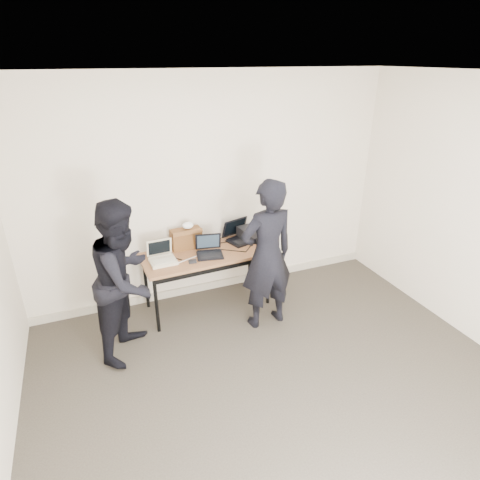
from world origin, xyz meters
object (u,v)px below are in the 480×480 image
desk (207,258)px  equipment_box (250,233)px  person_typist (267,256)px  laptop_beige (162,258)px  leather_satchel (186,238)px  person_observer (125,279)px  laptop_right (240,236)px  laptop_center (209,250)px

desk → equipment_box: (0.63, 0.19, 0.14)m
person_typist → laptop_beige: bearing=-33.4°
leather_satchel → person_observer: (-0.80, -0.68, -0.02)m
laptop_beige → laptop_right: 1.04m
desk → laptop_right: size_ratio=3.55×
laptop_right → equipment_box: 0.14m
laptop_right → equipment_box: size_ratio=1.60×
desk → person_typist: (0.50, -0.56, 0.20)m
person_typist → person_observer: person_typist is taller
laptop_right → person_observer: size_ratio=0.26×
laptop_center → leather_satchel: (-0.20, 0.26, 0.08)m
equipment_box → person_typist: person_typist is taller
laptop_center → leather_satchel: 0.34m
desk → laptop_center: size_ratio=4.41×
laptop_center → laptop_right: laptop_right is taller
laptop_beige → equipment_box: bearing=7.1°
desk → laptop_center: 0.12m
desk → person_observer: (-0.98, -0.45, 0.16)m
laptop_beige → person_observer: 0.63m
laptop_right → leather_satchel: bearing=160.8°
desk → person_observer: person_observer is taller
desk → laptop_right: laptop_right is taller
equipment_box → person_observer: size_ratio=0.16×
laptop_center → person_observer: size_ratio=0.21×
laptop_right → equipment_box: laptop_right is taller
laptop_beige → laptop_center: 0.54m
equipment_box → person_typist: (-0.13, -0.76, 0.06)m
laptop_center → person_observer: person_observer is taller
person_typist → leather_satchel: bearing=-54.5°
laptop_right → person_typist: (0.01, -0.77, 0.08)m
equipment_box → laptop_right: bearing=175.3°
laptop_beige → laptop_center: (0.54, -0.02, 0.01)m
desk → leather_satchel: (-0.18, 0.23, 0.19)m
equipment_box → person_observer: person_observer is taller
desk → leather_satchel: bearing=125.9°
desk → laptop_beige: bearing=179.0°
laptop_center → equipment_box: bearing=31.6°
laptop_beige → laptop_right: (1.02, 0.22, 0.01)m
equipment_box → leather_satchel: bearing=177.5°
person_typist → person_observer: size_ratio=1.04×
laptop_beige → laptop_center: bearing=-5.4°
laptop_center → person_typist: 0.72m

